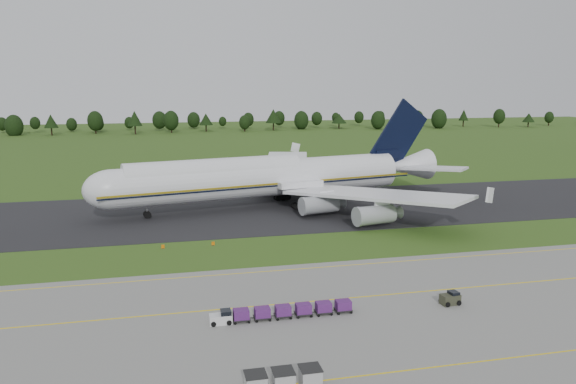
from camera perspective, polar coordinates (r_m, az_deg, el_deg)
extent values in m
plane|color=#2F4F17|center=(88.95, -3.17, -6.02)|extent=(600.00, 600.00, 0.00)
cube|color=slate|center=(57.99, 2.73, -15.65)|extent=(300.00, 52.00, 0.06)
cube|color=black|center=(115.72, -5.52, -2.01)|extent=(300.00, 40.00, 0.08)
cube|color=yellow|center=(68.57, -0.01, -11.24)|extent=(300.00, 0.25, 0.01)
cube|color=yellow|center=(52.91, 4.56, -18.44)|extent=(300.00, 0.20, 0.01)
cube|color=yellow|center=(79.57, -1.94, -8.04)|extent=(120.00, 0.20, 0.01)
cylinder|color=black|center=(315.00, -26.02, 5.46)|extent=(0.70, 0.70, 3.05)
sphere|color=black|center=(314.77, -26.07, 6.03)|extent=(8.81, 8.81, 8.81)
cylinder|color=black|center=(307.84, -22.88, 5.68)|extent=(0.70, 0.70, 3.80)
cone|color=black|center=(307.47, -22.95, 6.66)|extent=(6.90, 6.90, 6.75)
cylinder|color=black|center=(309.64, -18.95, 6.02)|extent=(0.70, 0.70, 4.32)
sphere|color=black|center=(309.33, -19.00, 6.84)|extent=(7.97, 7.97, 7.97)
cylinder|color=black|center=(300.85, -15.26, 6.10)|extent=(0.70, 0.70, 4.31)
cone|color=black|center=(300.44, -15.32, 7.24)|extent=(7.47, 7.47, 7.67)
cylinder|color=black|center=(304.48, -11.76, 6.30)|extent=(0.70, 0.70, 4.25)
sphere|color=black|center=(304.17, -11.80, 7.12)|extent=(7.97, 7.97, 7.97)
cylinder|color=black|center=(309.64, -8.32, 6.43)|extent=(0.70, 0.70, 3.54)
cone|color=black|center=(309.29, -8.34, 7.34)|extent=(7.33, 7.33, 6.29)
cylinder|color=black|center=(307.28, -4.42, 6.45)|extent=(0.70, 0.70, 3.27)
sphere|color=black|center=(307.03, -4.43, 7.08)|extent=(5.97, 5.97, 5.97)
cylinder|color=black|center=(314.07, -1.49, 6.67)|extent=(0.70, 0.70, 4.22)
cone|color=black|center=(313.68, -1.50, 7.73)|extent=(8.63, 8.63, 7.50)
cylinder|color=black|center=(321.91, 1.36, 6.69)|extent=(0.70, 0.70, 3.31)
sphere|color=black|center=(321.67, 1.37, 7.30)|extent=(8.20, 8.20, 8.20)
cylinder|color=black|center=(328.35, 5.20, 6.71)|extent=(0.70, 0.70, 3.05)
cone|color=black|center=(328.06, 5.21, 7.45)|extent=(8.81, 8.81, 5.42)
cylinder|color=black|center=(325.58, 9.11, 6.61)|extent=(0.70, 0.70, 3.41)
sphere|color=black|center=(325.33, 9.13, 7.23)|extent=(8.01, 8.01, 8.01)
cylinder|color=black|center=(336.02, 12.03, 6.72)|extent=(0.70, 0.70, 4.22)
cone|color=black|center=(335.65, 12.07, 7.71)|extent=(7.34, 7.34, 7.51)
cylinder|color=black|center=(339.67, 15.06, 6.57)|extent=(0.70, 0.70, 3.56)
sphere|color=black|center=(339.43, 15.09, 7.18)|extent=(8.86, 8.86, 8.86)
cylinder|color=black|center=(356.99, 17.37, 6.66)|extent=(0.70, 0.70, 3.72)
cone|color=black|center=(356.68, 17.42, 7.49)|extent=(5.68, 5.68, 6.62)
cylinder|color=black|center=(358.83, 20.62, 6.52)|extent=(0.70, 0.70, 4.21)
sphere|color=black|center=(358.56, 20.67, 7.20)|extent=(6.84, 6.84, 6.84)
cylinder|color=black|center=(367.08, 23.21, 6.32)|extent=(0.70, 0.70, 2.97)
cone|color=black|center=(366.83, 23.26, 6.96)|extent=(7.11, 7.11, 5.28)
cylinder|color=black|center=(383.57, 24.96, 6.38)|extent=(0.70, 0.70, 3.39)
sphere|color=black|center=(383.37, 25.00, 6.90)|extent=(5.45, 5.45, 5.45)
cylinder|color=white|center=(118.75, -2.51, 1.40)|extent=(62.23, 19.90, 7.69)
cylinder|color=white|center=(114.97, -7.47, 1.91)|extent=(36.77, 13.13, 6.00)
sphere|color=white|center=(111.21, -17.49, 0.23)|extent=(7.69, 7.69, 7.69)
cone|color=white|center=(136.54, 12.00, 2.66)|extent=(12.97, 9.50, 7.30)
cube|color=gold|center=(115.34, -1.79, 0.79)|extent=(66.98, 13.71, 0.37)
cube|color=white|center=(107.60, 8.71, -0.25)|extent=(30.58, 35.30, 0.59)
cube|color=white|center=(142.99, -0.21, 2.67)|extent=(19.42, 37.83, 0.59)
cylinder|color=#94969C|center=(110.04, 3.19, -1.31)|extent=(8.01, 4.84, 3.42)
cylinder|color=#94969C|center=(102.70, 8.78, -2.32)|extent=(8.01, 4.84, 3.42)
cylinder|color=#94969C|center=(134.01, -2.12, 0.93)|extent=(8.01, 4.84, 3.42)
cylinder|color=#94969C|center=(146.65, -2.00, 1.81)|extent=(8.01, 4.84, 3.42)
cube|color=black|center=(134.15, 11.21, 5.64)|extent=(15.38, 3.69, 17.15)
cube|color=white|center=(131.20, 14.64, 2.35)|extent=(13.82, 14.11, 0.48)
cube|color=white|center=(143.86, 10.64, 3.26)|extent=(10.36, 15.06, 0.48)
cylinder|color=slate|center=(113.11, -14.12, -2.01)|extent=(0.38, 0.38, 2.35)
cylinder|color=black|center=(113.21, -14.11, -2.25)|extent=(1.55, 1.22, 1.39)
cylinder|color=slate|center=(117.91, 1.27, -1.15)|extent=(0.38, 0.38, 2.35)
cylinder|color=black|center=(118.01, 1.27, -1.38)|extent=(1.55, 1.22, 1.39)
cylinder|color=slate|center=(126.46, -0.61, -0.31)|extent=(0.38, 0.38, 2.35)
cylinder|color=black|center=(126.56, -0.61, -0.52)|extent=(1.55, 1.22, 1.39)
cube|color=silver|center=(63.54, -6.86, -12.69)|extent=(2.46, 1.33, 1.04)
cylinder|color=black|center=(62.96, -7.58, -13.18)|extent=(0.57, 0.21, 0.57)
cube|color=black|center=(63.86, -4.77, -12.71)|extent=(1.89, 1.42, 0.11)
cube|color=#4A1C5C|center=(63.63, -4.78, -12.24)|extent=(1.71, 1.33, 1.04)
cylinder|color=black|center=(63.24, -5.38, -13.14)|extent=(0.32, 0.14, 0.32)
cube|color=black|center=(64.19, -2.63, -12.55)|extent=(1.89, 1.42, 0.11)
cube|color=#4A1C5C|center=(63.97, -2.63, -12.08)|extent=(1.71, 1.33, 1.04)
cylinder|color=black|center=(63.55, -3.21, -12.98)|extent=(0.32, 0.14, 0.32)
cube|color=black|center=(64.61, -0.51, -12.37)|extent=(1.89, 1.42, 0.11)
cube|color=#4A1C5C|center=(64.39, -0.51, -11.91)|extent=(1.71, 1.33, 1.04)
cylinder|color=black|center=(63.94, -1.06, -12.80)|extent=(0.32, 0.14, 0.32)
cube|color=black|center=(65.12, 1.57, -12.19)|extent=(1.89, 1.42, 0.11)
cube|color=#4A1C5C|center=(64.90, 1.57, -11.73)|extent=(1.71, 1.33, 1.04)
cylinder|color=black|center=(64.42, 1.05, -12.61)|extent=(0.32, 0.14, 0.32)
cube|color=black|center=(65.70, 3.62, -11.99)|extent=(1.89, 1.42, 0.11)
cube|color=#4A1C5C|center=(65.48, 3.62, -11.53)|extent=(1.71, 1.33, 1.04)
cylinder|color=black|center=(64.99, 3.13, -12.41)|extent=(0.32, 0.14, 0.32)
cube|color=black|center=(66.37, 5.62, -11.78)|extent=(1.89, 1.42, 0.11)
cube|color=#4A1C5C|center=(66.15, 5.63, -11.32)|extent=(1.71, 1.33, 1.04)
cylinder|color=black|center=(65.63, 5.16, -12.20)|extent=(0.32, 0.14, 0.32)
cylinder|color=black|center=(63.64, -6.85, -12.89)|extent=(0.57, 0.21, 0.57)
cube|color=#313323|center=(70.81, 16.14, -10.43)|extent=(2.37, 1.58, 1.23)
cylinder|color=black|center=(70.01, 15.82, -10.93)|extent=(0.63, 0.22, 0.63)
cylinder|color=black|center=(71.82, 16.42, -10.39)|extent=(0.63, 0.22, 0.63)
cube|color=#A9A9A9|center=(50.35, -3.31, -18.92)|extent=(1.76, 1.76, 1.76)
cube|color=black|center=(49.90, -3.32, -17.99)|extent=(1.87, 1.87, 0.09)
cube|color=#A9A9A9|center=(50.74, -0.48, -18.64)|extent=(1.76, 1.76, 1.76)
cube|color=black|center=(50.29, -0.49, -17.73)|extent=(1.87, 1.87, 0.09)
cube|color=#A9A9A9|center=(51.24, 2.28, -18.34)|extent=(1.76, 1.76, 1.76)
cube|color=black|center=(50.79, 2.29, -17.42)|extent=(1.87, 1.87, 0.09)
cube|color=orange|center=(92.36, -12.59, -5.43)|extent=(0.50, 0.12, 0.60)
cube|color=black|center=(92.44, -12.59, -5.60)|extent=(0.30, 0.30, 0.04)
cube|color=orange|center=(92.68, -7.62, -5.20)|extent=(0.50, 0.12, 0.60)
cube|color=black|center=(92.76, -7.61, -5.37)|extent=(0.30, 0.30, 0.04)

